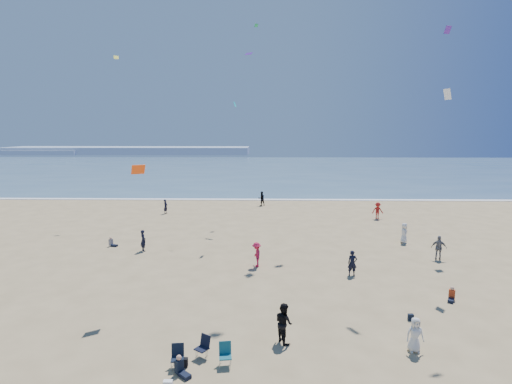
{
  "coord_description": "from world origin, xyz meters",
  "views": [
    {
      "loc": [
        2.46,
        -12.98,
        9.86
      ],
      "look_at": [
        2.0,
        8.0,
        6.72
      ],
      "focal_mm": 28.0,
      "sensor_mm": 36.0,
      "label": 1
    }
  ],
  "objects": [
    {
      "name": "ocean",
      "position": [
        0.0,
        95.0,
        0.03
      ],
      "size": [
        220.0,
        100.0,
        0.06
      ],
      "primitive_type": "cube",
      "color": "#476B84",
      "rests_on": "ground"
    },
    {
      "name": "surf_line",
      "position": [
        0.0,
        45.0,
        0.04
      ],
      "size": [
        220.0,
        1.2,
        0.08
      ],
      "primitive_type": "cube",
      "color": "white",
      "rests_on": "ground"
    },
    {
      "name": "headland_far",
      "position": [
        -60.0,
        170.0,
        1.6
      ],
      "size": [
        110.0,
        20.0,
        3.2
      ],
      "primitive_type": "cube",
      "color": "#7A8EA8",
      "rests_on": "ground"
    },
    {
      "name": "headland_near",
      "position": [
        -100.0,
        165.0,
        1.0
      ],
      "size": [
        40.0,
        14.0,
        2.0
      ],
      "primitive_type": "cube",
      "color": "#7A8EA8",
      "rests_on": "ground"
    },
    {
      "name": "standing_flyers",
      "position": [
        5.93,
        18.2,
        0.91
      ],
      "size": [
        29.58,
        44.06,
        1.94
      ],
      "color": "black",
      "rests_on": "ground"
    },
    {
      "name": "seated_group",
      "position": [
        2.78,
        4.49,
        0.42
      ],
      "size": [
        25.51,
        27.7,
        0.84
      ],
      "color": "white",
      "rests_on": "ground"
    },
    {
      "name": "chair_cluster",
      "position": [
        -0.22,
        2.8,
        0.5
      ],
      "size": [
        2.67,
        1.55,
        1.0
      ],
      "color": "black",
      "rests_on": "ground"
    },
    {
      "name": "black_backpack",
      "position": [
        -0.94,
        2.61,
        0.19
      ],
      "size": [
        0.3,
        0.22,
        0.38
      ],
      "primitive_type": "cube",
      "color": "black",
      "rests_on": "ground"
    },
    {
      "name": "navy_bag",
      "position": [
        10.23,
        7.1,
        0.17
      ],
      "size": [
        0.28,
        0.18,
        0.34
      ],
      "primitive_type": "cube",
      "color": "black",
      "rests_on": "ground"
    },
    {
      "name": "kites_aloft",
      "position": [
        10.34,
        12.33,
        13.51
      ],
      "size": [
        40.04,
        40.06,
        30.05
      ],
      "color": "orange",
      "rests_on": "ground"
    }
  ]
}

